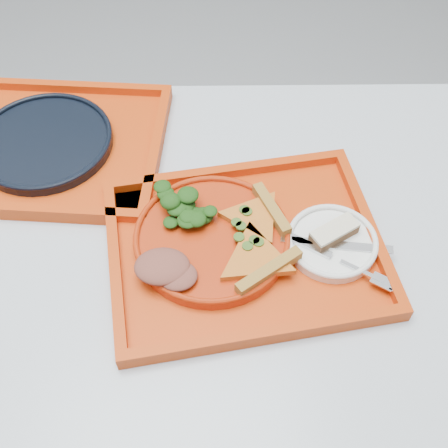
{
  "coord_description": "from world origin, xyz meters",
  "views": [
    {
      "loc": [
        0.26,
        -0.57,
        1.54
      ],
      "look_at": [
        0.26,
        0.0,
        0.78
      ],
      "focal_mm": 45.0,
      "sensor_mm": 36.0,
      "label": 1
    }
  ],
  "objects_px": {
    "dinner_plate": "(212,239)",
    "navy_plate": "(45,143)",
    "tray_main": "(245,249)",
    "dessert_bar": "(334,232)",
    "tray_far": "(46,148)"
  },
  "relations": [
    {
      "from": "dinner_plate",
      "to": "navy_plate",
      "type": "distance_m",
      "value": 0.4
    },
    {
      "from": "dinner_plate",
      "to": "navy_plate",
      "type": "height_order",
      "value": "dinner_plate"
    },
    {
      "from": "tray_main",
      "to": "dessert_bar",
      "type": "distance_m",
      "value": 0.15
    },
    {
      "from": "dinner_plate",
      "to": "navy_plate",
      "type": "xyz_separation_m",
      "value": [
        -0.32,
        0.23,
        -0.0
      ]
    },
    {
      "from": "tray_far",
      "to": "dessert_bar",
      "type": "xyz_separation_m",
      "value": [
        0.53,
        -0.23,
        0.03
      ]
    },
    {
      "from": "tray_main",
      "to": "dessert_bar",
      "type": "height_order",
      "value": "dessert_bar"
    },
    {
      "from": "tray_far",
      "to": "dinner_plate",
      "type": "height_order",
      "value": "dinner_plate"
    },
    {
      "from": "tray_far",
      "to": "dessert_bar",
      "type": "relative_size",
      "value": 5.16
    },
    {
      "from": "tray_main",
      "to": "navy_plate",
      "type": "distance_m",
      "value": 0.45
    },
    {
      "from": "tray_far",
      "to": "dinner_plate",
      "type": "relative_size",
      "value": 1.73
    },
    {
      "from": "dinner_plate",
      "to": "tray_far",
      "type": "bearing_deg",
      "value": 144.17
    },
    {
      "from": "tray_far",
      "to": "dinner_plate",
      "type": "distance_m",
      "value": 0.4
    },
    {
      "from": "tray_far",
      "to": "navy_plate",
      "type": "bearing_deg",
      "value": 0.0
    },
    {
      "from": "tray_main",
      "to": "dessert_bar",
      "type": "bearing_deg",
      "value": -5.95
    },
    {
      "from": "dessert_bar",
      "to": "navy_plate",
      "type": "bearing_deg",
      "value": 124.32
    }
  ]
}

